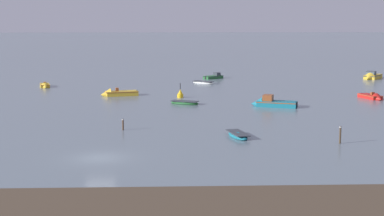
{
  "coord_description": "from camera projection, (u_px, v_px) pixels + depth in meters",
  "views": [
    {
      "loc": [
        5.83,
        -48.7,
        11.75
      ],
      "look_at": [
        8.75,
        25.81,
        0.21
      ],
      "focal_mm": 55.42,
      "sensor_mm": 36.0,
      "label": 1
    }
  ],
  "objects": [
    {
      "name": "ground_plane",
      "position": [
        100.0,
        158.0,
        49.66
      ],
      "size": [
        800.0,
        800.0,
        0.0
      ],
      "primitive_type": "plane",
      "color": "slate"
    },
    {
      "name": "motorboat_moored_0",
      "position": [
        216.0,
        77.0,
        113.57
      ],
      "size": [
        4.51,
        3.78,
        1.68
      ],
      "rotation": [
        0.0,
        0.0,
        0.61
      ],
      "color": "#23602D",
      "rests_on": "ground"
    },
    {
      "name": "motorboat_moored_2",
      "position": [
        116.0,
        94.0,
        88.63
      ],
      "size": [
        5.84,
        3.22,
        1.9
      ],
      "rotation": [
        0.0,
        0.0,
        3.39
      ],
      "color": "gold",
      "rests_on": "ground"
    },
    {
      "name": "rowboat_moored_1",
      "position": [
        185.0,
        103.0,
        80.21
      ],
      "size": [
        4.21,
        2.85,
        0.63
      ],
      "rotation": [
        0.0,
        0.0,
        5.87
      ],
      "color": "#23602D",
      "rests_on": "ground"
    },
    {
      "name": "motorboat_moored_3",
      "position": [
        270.0,
        104.0,
        78.12
      ],
      "size": [
        6.38,
        3.99,
        2.29
      ],
      "rotation": [
        0.0,
        0.0,
        2.8
      ],
      "color": "#197084",
      "rests_on": "ground"
    },
    {
      "name": "rowboat_moored_2",
      "position": [
        203.0,
        83.0,
        104.62
      ],
      "size": [
        4.15,
        3.59,
        0.65
      ],
      "rotation": [
        0.0,
        0.0,
        5.64
      ],
      "color": "white",
      "rests_on": "ground"
    },
    {
      "name": "motorboat_moored_5",
      "position": [
        45.0,
        86.0,
        99.21
      ],
      "size": [
        2.44,
        4.41,
        1.44
      ],
      "rotation": [
        0.0,
        0.0,
        4.96
      ],
      "color": "gold",
      "rests_on": "ground"
    },
    {
      "name": "motorboat_moored_6",
      "position": [
        371.0,
        77.0,
        112.44
      ],
      "size": [
        5.21,
        6.09,
        2.29
      ],
      "rotation": [
        0.0,
        0.0,
        4.09
      ],
      "color": "gold",
      "rests_on": "ground"
    },
    {
      "name": "rowboat_moored_3",
      "position": [
        238.0,
        135.0,
        58.3
      ],
      "size": [
        2.26,
        4.26,
        0.64
      ],
      "rotation": [
        0.0,
        0.0,
        1.8
      ],
      "color": "#197084",
      "rests_on": "ground"
    },
    {
      "name": "motorboat_moored_7",
      "position": [
        373.0,
        98.0,
        85.08
      ],
      "size": [
        2.82,
        4.83,
        1.57
      ],
      "rotation": [
        0.0,
        0.0,
        5.0
      ],
      "color": "red",
      "rests_on": "ground"
    },
    {
      "name": "channel_buoy",
      "position": [
        180.0,
        94.0,
        86.67
      ],
      "size": [
        0.9,
        0.9,
        2.3
      ],
      "color": "gold",
      "rests_on": "ground"
    },
    {
      "name": "mooring_post_left",
      "position": [
        340.0,
        135.0,
        55.26
      ],
      "size": [
        0.22,
        0.22,
        1.8
      ],
      "color": "#413323",
      "rests_on": "ground"
    },
    {
      "name": "mooring_post_right",
      "position": [
        123.0,
        125.0,
        61.86
      ],
      "size": [
        0.22,
        0.22,
        1.29
      ],
      "color": "#493323",
      "rests_on": "ground"
    }
  ]
}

